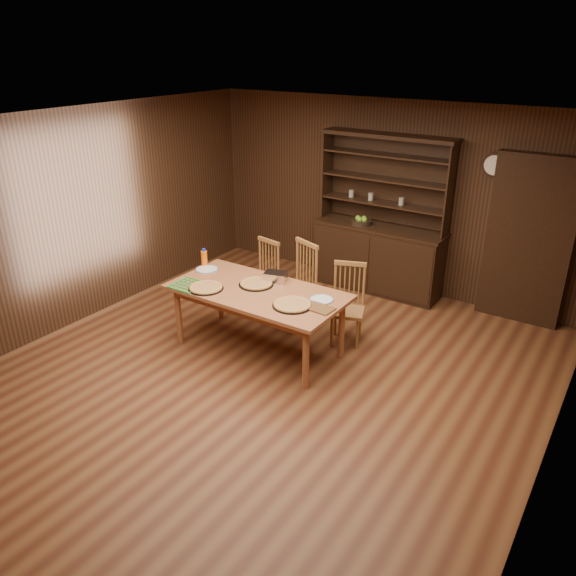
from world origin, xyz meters
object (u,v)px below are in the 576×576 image
Objects in this scene: china_hutch at (379,250)px; juice_bottle at (204,258)px; chair_right at (348,301)px; chair_left at (264,274)px; dining_table at (257,296)px; chair_center at (300,282)px.

china_hutch is 2.52m from juice_bottle.
chair_left is at bearing 155.07° from chair_right.
chair_center reaches higher than dining_table.
chair_left is 0.85m from juice_bottle.
juice_bottle reaches higher than chair_left.
chair_left is (-0.54, 0.87, -0.16)m from dining_table.
china_hutch is 9.71× the size of juice_bottle.
dining_table is at bearing -99.64° from china_hutch.
dining_table is 1.08m from chair_right.
chair_center is at bearing 157.57° from chair_right.
chair_center reaches higher than juice_bottle.
juice_bottle is at bearing -122.98° from china_hutch.
juice_bottle reaches higher than dining_table.
dining_table is 1.84× the size of chair_center.
china_hutch is at bearing 57.02° from juice_bottle.
china_hutch is 1.57m from chair_center.
chair_left is at bearing 121.62° from dining_table.
china_hutch reaches higher than chair_left.
juice_bottle is (-1.36, -2.10, 0.26)m from china_hutch.
china_hutch is at bearing 98.75° from chair_center.
china_hutch is 2.01× the size of chair_center.
dining_table is 0.80m from chair_center.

